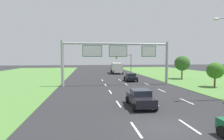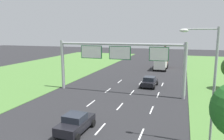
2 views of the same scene
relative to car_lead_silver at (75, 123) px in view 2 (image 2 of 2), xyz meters
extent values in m
cube|color=white|center=(-1.78, 1.18, -0.78)|extent=(0.14, 2.40, 0.01)
cube|color=white|center=(-1.78, 7.18, -0.78)|extent=(0.14, 2.40, 0.01)
cube|color=white|center=(-1.78, 13.18, -0.78)|extent=(0.14, 2.40, 0.01)
cube|color=white|center=(-1.78, 19.18, -0.78)|extent=(0.14, 2.40, 0.01)
cube|color=white|center=(1.72, 1.18, -0.78)|extent=(0.14, 2.40, 0.01)
cube|color=white|center=(1.72, 7.18, -0.78)|extent=(0.14, 2.40, 0.01)
cube|color=white|center=(1.72, 13.18, -0.78)|extent=(0.14, 2.40, 0.01)
cube|color=white|center=(1.72, 19.18, -0.78)|extent=(0.14, 2.40, 0.01)
cube|color=white|center=(5.22, 1.18, -0.78)|extent=(0.14, 2.40, 0.01)
cube|color=white|center=(5.22, 7.18, -0.78)|extent=(0.14, 2.40, 0.01)
cube|color=white|center=(5.22, 13.18, -0.78)|extent=(0.14, 2.40, 0.01)
cube|color=white|center=(5.22, 19.18, -0.78)|extent=(0.14, 2.40, 0.01)
cube|color=black|center=(0.00, 0.02, -0.11)|extent=(1.93, 3.98, 0.71)
cube|color=#232833|center=(0.00, -0.06, 0.52)|extent=(1.66, 1.63, 0.54)
cylinder|color=black|center=(-0.87, 1.46, -0.46)|extent=(0.24, 0.65, 0.64)
cylinder|color=black|center=(0.97, 1.40, -0.46)|extent=(0.24, 0.65, 0.64)
cylinder|color=black|center=(-0.97, -1.37, -0.46)|extent=(0.24, 0.65, 0.64)
cylinder|color=black|center=(0.87, -1.43, -0.46)|extent=(0.24, 0.65, 0.64)
cube|color=black|center=(3.47, 17.14, -0.15)|extent=(2.05, 4.01, 0.63)
cube|color=#232833|center=(3.47, 17.08, 0.47)|extent=(1.65, 1.87, 0.59)
cylinder|color=black|center=(2.58, 18.60, -0.46)|extent=(0.25, 0.65, 0.64)
cylinder|color=black|center=(4.49, 18.51, -0.46)|extent=(0.25, 0.65, 0.64)
cylinder|color=black|center=(2.45, 15.77, -0.46)|extent=(0.25, 0.65, 0.64)
cylinder|color=black|center=(4.36, 15.69, -0.46)|extent=(0.25, 0.65, 0.64)
cube|color=#B21E19|center=(3.57, 36.58, 0.77)|extent=(2.22, 2.12, 2.20)
cube|color=silver|center=(3.54, 32.76, 0.93)|extent=(2.41, 5.27, 2.53)
cylinder|color=black|center=(2.45, 37.09, -0.33)|extent=(0.29, 0.90, 0.90)
cylinder|color=black|center=(4.71, 37.07, -0.33)|extent=(0.29, 0.90, 0.90)
cylinder|color=black|center=(2.35, 34.79, -0.33)|extent=(0.29, 0.90, 0.90)
cylinder|color=black|center=(4.77, 34.77, -0.33)|extent=(0.29, 0.90, 0.90)
cylinder|color=black|center=(2.31, 30.75, -0.33)|extent=(0.29, 0.90, 0.90)
cylinder|color=black|center=(4.73, 30.72, -0.33)|extent=(0.29, 0.90, 0.90)
cylinder|color=#9EA0A5|center=(-8.43, 12.37, 2.72)|extent=(0.44, 0.44, 7.00)
cylinder|color=#9EA0A5|center=(8.37, 12.37, 2.72)|extent=(0.44, 0.44, 7.00)
cylinder|color=#9EA0A5|center=(-0.03, 12.37, 5.82)|extent=(16.80, 0.32, 0.32)
cube|color=#0C5B28|center=(-3.88, 12.37, 4.68)|extent=(3.03, 0.12, 1.76)
cube|color=white|center=(-3.88, 12.31, 4.68)|extent=(2.87, 0.01, 1.60)
cube|color=#0C5B28|center=(0.17, 12.37, 4.68)|extent=(2.92, 0.12, 1.76)
cube|color=white|center=(0.17, 12.31, 4.68)|extent=(2.76, 0.01, 1.60)
cube|color=#0C5B28|center=(5.22, 12.37, 4.68)|extent=(2.40, 0.12, 1.76)
cube|color=white|center=(5.22, 12.31, 4.68)|extent=(2.24, 0.01, 1.60)
cylinder|color=#47494F|center=(8.52, 36.68, 2.02)|extent=(0.20, 0.20, 5.60)
cylinder|color=#47494F|center=(6.27, 36.68, 4.47)|extent=(4.50, 0.14, 0.14)
cube|color=black|center=(4.02, 36.68, 3.82)|extent=(0.32, 0.36, 1.10)
sphere|color=red|center=(4.02, 36.48, 4.19)|extent=(0.22, 0.22, 0.22)
sphere|color=orange|center=(4.02, 36.48, 3.82)|extent=(0.22, 0.22, 0.22)
sphere|color=green|center=(4.02, 36.48, 3.45)|extent=(0.22, 0.22, 0.22)
cylinder|color=#9EA0A5|center=(10.27, 1.10, 3.47)|extent=(0.18, 0.18, 8.50)
cylinder|color=#9EA0A5|center=(9.17, 1.10, 7.57)|extent=(2.20, 0.10, 0.10)
ellipsoid|color=silver|center=(8.07, 1.10, 7.47)|extent=(0.64, 0.32, 0.24)
camera|label=1|loc=(-4.72, -14.92, 3.59)|focal=28.00mm
camera|label=2|loc=(8.11, -15.08, 7.35)|focal=35.00mm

